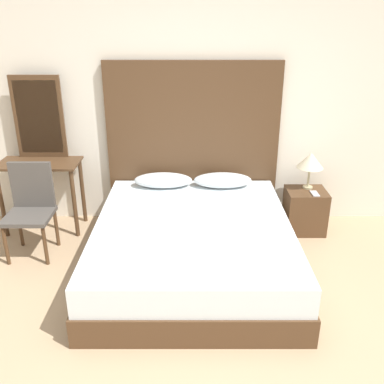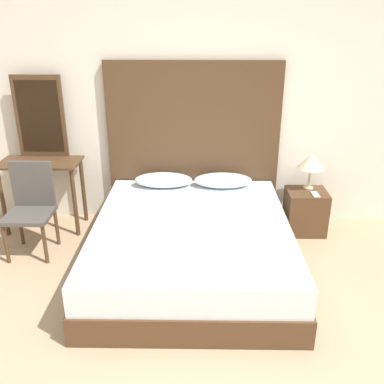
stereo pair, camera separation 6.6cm
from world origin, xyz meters
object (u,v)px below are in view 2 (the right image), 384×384
Objects in this scene: phone_on_bed at (170,222)px; table_lamp at (311,161)px; phone_on_nightstand at (315,194)px; nightstand at (305,211)px; bed at (192,246)px; chair at (31,203)px; vanity_desk at (42,176)px.

table_lamp is at bearing 30.52° from phone_on_bed.
phone_on_nightstand is (0.03, -0.17, -0.30)m from table_lamp.
table_lamp is (0.02, 0.07, 0.55)m from nightstand.
bed is at bearing -145.77° from table_lamp.
nightstand is at bearing -107.49° from table_lamp.
chair is (-1.38, 0.35, 0.01)m from phone_on_bed.
bed is 5.27× the size of table_lamp.
phone_on_nightstand is 0.17× the size of chair.
phone_on_bed is 1.65m from vanity_desk.
nightstand is at bearing 8.68° from chair.
chair is at bearing -171.32° from nightstand.
chair reaches higher than bed.
table_lamp reaches higher than vanity_desk.
vanity_desk is 0.93× the size of chair.
phone_on_bed is at bearing -151.33° from nightstand.
vanity_desk reaches higher than phone_on_nightstand.
table_lamp reaches higher than bed.
vanity_desk reaches higher than bed.
nightstand is (1.42, 0.77, -0.26)m from phone_on_bed.
phone_on_bed is 0.41× the size of table_lamp.
bed is at bearing -152.03° from phone_on_nightstand.
vanity_desk reaches higher than nightstand.
phone_on_nightstand is (1.47, 0.68, -0.01)m from phone_on_bed.
nightstand is at bearing -1.04° from vanity_desk.
bed is 12.73× the size of phone_on_bed.
bed is 1.44m from nightstand.
phone_on_bed is 1.62m from phone_on_nightstand.
table_lamp reaches higher than phone_on_bed.
nightstand is (1.22, 0.77, -0.00)m from bed.
phone_on_nightstand is (0.06, -0.09, 0.24)m from nightstand.
vanity_desk is at bearing 153.13° from bed.
phone_on_bed reaches higher than nightstand.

